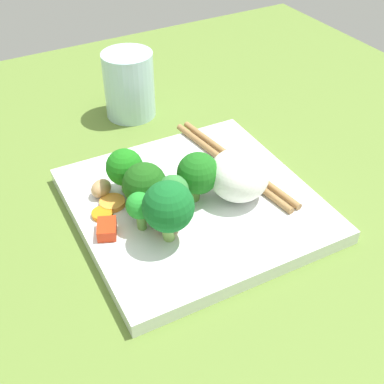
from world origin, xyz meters
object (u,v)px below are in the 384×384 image
(carrot_slice_1, at_px, (112,203))
(chopstick_pair, at_px, (233,163))
(broccoli_floret_0, at_px, (125,168))
(square_plate, at_px, (194,204))
(drinking_glass, at_px, (129,85))
(rice_mound, at_px, (239,175))

(carrot_slice_1, height_order, chopstick_pair, chopstick_pair)
(chopstick_pair, bearing_deg, broccoli_floret_0, 76.71)
(square_plate, bearing_deg, broccoli_floret_0, -127.98)
(chopstick_pair, bearing_deg, square_plate, 107.12)
(broccoli_floret_0, relative_size, carrot_slice_1, 1.97)
(square_plate, xyz_separation_m, drinking_glass, (-0.25, 0.03, 0.04))
(square_plate, xyz_separation_m, carrot_slice_1, (-0.04, -0.09, 0.01))
(square_plate, relative_size, drinking_glass, 2.73)
(chopstick_pair, relative_size, drinking_glass, 2.28)
(rice_mound, xyz_separation_m, chopstick_pair, (-0.05, 0.03, -0.03))
(rice_mound, bearing_deg, square_plate, -111.37)
(carrot_slice_1, distance_m, drinking_glass, 0.25)
(square_plate, bearing_deg, chopstick_pair, 113.87)
(square_plate, height_order, drinking_glass, drinking_glass)
(broccoli_floret_0, bearing_deg, chopstick_pair, 83.46)
(carrot_slice_1, xyz_separation_m, chopstick_pair, (0.00, 0.17, 0.00))
(drinking_glass, bearing_deg, carrot_slice_1, -28.76)
(rice_mound, relative_size, carrot_slice_1, 2.43)
(square_plate, distance_m, chopstick_pair, 0.09)
(broccoli_floret_0, relative_size, chopstick_pair, 0.26)
(square_plate, relative_size, chopstick_pair, 1.20)
(carrot_slice_1, bearing_deg, square_plate, 67.78)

